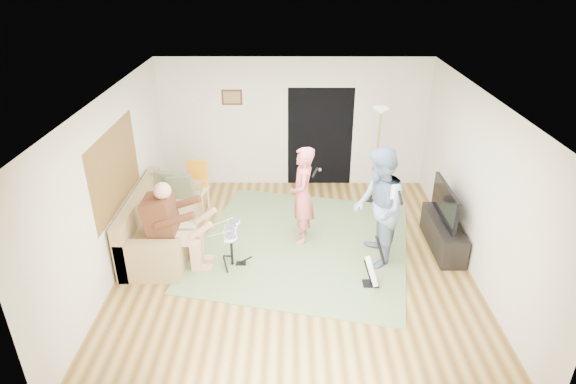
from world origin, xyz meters
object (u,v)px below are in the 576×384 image
(dining_chair, at_px, (196,194))
(guitar_spare, at_px, (372,271))
(drum_kit, at_px, (232,249))
(singer, at_px, (302,196))
(tv_cabinet, at_px, (443,234))
(television, at_px, (445,203))
(torchiere_lamp, at_px, (378,139))
(guitarist, at_px, (378,208))
(sofa, at_px, (159,227))

(dining_chair, bearing_deg, guitar_spare, -27.38)
(drum_kit, bearing_deg, guitar_spare, -13.50)
(singer, relative_size, guitar_spare, 1.97)
(drum_kit, xyz_separation_m, tv_cabinet, (3.50, 0.55, -0.05))
(drum_kit, xyz_separation_m, singer, (1.13, 0.78, 0.55))
(singer, height_order, television, singer)
(singer, xyz_separation_m, torchiere_lamp, (1.48, 1.51, 0.46))
(drum_kit, height_order, tv_cabinet, drum_kit)
(guitarist, bearing_deg, tv_cabinet, 109.03)
(guitarist, height_order, tv_cabinet, guitarist)
(torchiere_lamp, bearing_deg, guitar_spare, -99.43)
(guitarist, bearing_deg, dining_chair, -118.21)
(dining_chair, xyz_separation_m, tv_cabinet, (4.38, -1.30, -0.10))
(sofa, xyz_separation_m, dining_chair, (0.42, 1.20, 0.04))
(sofa, height_order, torchiere_lamp, torchiere_lamp)
(drum_kit, xyz_separation_m, television, (3.45, 0.55, 0.55))
(sofa, relative_size, television, 1.96)
(guitar_spare, bearing_deg, dining_chair, 141.99)
(sofa, relative_size, guitar_spare, 2.69)
(tv_cabinet, xyz_separation_m, television, (-0.05, -0.00, 0.60))
(drum_kit, distance_m, tv_cabinet, 3.54)
(guitar_spare, xyz_separation_m, torchiere_lamp, (0.47, 2.80, 1.07))
(dining_chair, bearing_deg, singer, -17.39)
(guitar_spare, bearing_deg, sofa, 161.34)
(drum_kit, relative_size, tv_cabinet, 0.49)
(drum_kit, relative_size, television, 0.58)
(guitarist, relative_size, tv_cabinet, 1.38)
(guitar_spare, height_order, tv_cabinet, guitar_spare)
(guitar_spare, relative_size, dining_chair, 0.88)
(dining_chair, bearing_deg, torchiere_lamp, 17.77)
(guitarist, distance_m, dining_chair, 3.65)
(sofa, relative_size, dining_chair, 2.37)
(sofa, height_order, drum_kit, sofa)
(sofa, distance_m, television, 4.79)
(singer, xyz_separation_m, dining_chair, (-2.01, 1.07, -0.50))
(tv_cabinet, bearing_deg, torchiere_lamp, 117.00)
(drum_kit, bearing_deg, guitarist, 3.34)
(dining_chair, distance_m, television, 4.55)
(sofa, distance_m, guitar_spare, 3.64)
(singer, bearing_deg, torchiere_lamp, 135.30)
(sofa, xyz_separation_m, guitar_spare, (3.45, -1.17, -0.07))
(dining_chair, bearing_deg, television, -6.14)
(sofa, relative_size, singer, 1.36)
(drum_kit, xyz_separation_m, guitar_spare, (2.15, -0.52, -0.05))
(guitarist, distance_m, television, 1.24)
(torchiere_lamp, height_order, dining_chair, torchiere_lamp)
(television, bearing_deg, guitar_spare, -140.84)
(guitar_spare, height_order, television, television)
(singer, distance_m, guitarist, 1.33)
(guitar_spare, relative_size, torchiere_lamp, 0.45)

